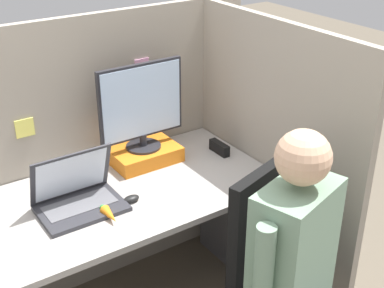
{
  "coord_description": "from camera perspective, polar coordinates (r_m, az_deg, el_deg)",
  "views": [
    {
      "loc": [
        -0.8,
        -1.54,
        2.05
      ],
      "look_at": [
        0.37,
        0.19,
        1.01
      ],
      "focal_mm": 50.0,
      "sensor_mm": 36.0,
      "label": 1
    }
  ],
  "objects": [
    {
      "name": "laptop",
      "position": [
        2.37,
        -12.04,
        -5.63
      ],
      "size": [
        0.36,
        0.26,
        0.26
      ],
      "color": "#2D2D33",
      "rests_on": "desk"
    },
    {
      "name": "person",
      "position": [
        2.04,
        11.43,
        -13.64
      ],
      "size": [
        0.46,
        0.52,
        1.31
      ],
      "color": "#282D4C",
      "rests_on": "ground"
    },
    {
      "name": "cubicle_panel_back",
      "position": [
        2.76,
        -13.29,
        -2.37
      ],
      "size": [
        2.15,
        0.05,
        1.49
      ],
      "color": "gray",
      "rests_on": "ground"
    },
    {
      "name": "paper_box",
      "position": [
        2.72,
        -5.16,
        -1.06
      ],
      "size": [
        0.34,
        0.24,
        0.08
      ],
      "color": "orange",
      "rests_on": "desk"
    },
    {
      "name": "stapler",
      "position": [
        2.79,
        2.94,
        -0.41
      ],
      "size": [
        0.04,
        0.13,
        0.06
      ],
      "color": "black",
      "rests_on": "desk"
    },
    {
      "name": "desk",
      "position": [
        2.54,
        -9.5,
        -9.26
      ],
      "size": [
        1.65,
        0.74,
        0.76
      ],
      "color": "#9E9993",
      "rests_on": "ground"
    },
    {
      "name": "carrot_toy",
      "position": [
        2.29,
        -8.75,
        -7.51
      ],
      "size": [
        0.05,
        0.13,
        0.05
      ],
      "color": "orange",
      "rests_on": "desk"
    },
    {
      "name": "cubicle_panel_right",
      "position": [
        2.79,
        6.83,
        -1.54
      ],
      "size": [
        0.04,
        1.39,
        1.49
      ],
      "color": "gray",
      "rests_on": "ground"
    },
    {
      "name": "mouse",
      "position": [
        2.4,
        -6.48,
        -5.83
      ],
      "size": [
        0.07,
        0.05,
        0.03
      ],
      "color": "black",
      "rests_on": "desk"
    },
    {
      "name": "monitor",
      "position": [
        2.61,
        -5.42,
        4.15
      ],
      "size": [
        0.45,
        0.18,
        0.44
      ],
      "color": "#232328",
      "rests_on": "paper_box"
    }
  ]
}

